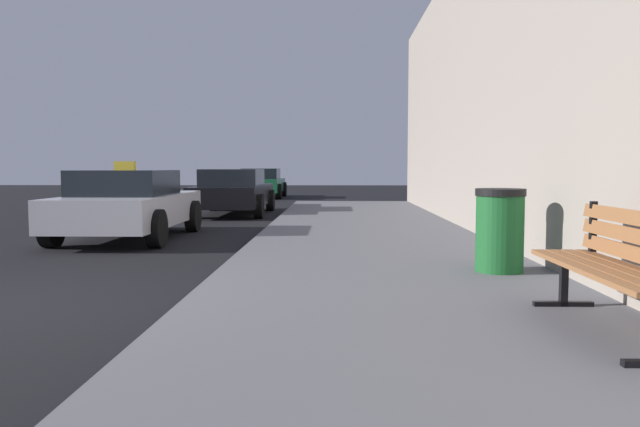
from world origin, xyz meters
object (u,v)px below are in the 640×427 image
(car_silver, at_px, (129,204))
(car_black, at_px, (234,191))
(bench, at_px, (620,260))
(trash_bin, at_px, (500,230))
(car_green, at_px, (262,183))

(car_silver, height_order, car_black, car_silver)
(car_silver, distance_m, car_black, 6.09)
(bench, xyz_separation_m, car_silver, (-5.83, 6.86, -0.02))
(trash_bin, bearing_deg, bench, -85.96)
(bench, relative_size, car_black, 0.41)
(car_silver, xyz_separation_m, car_black, (0.95, 6.01, 0.00))
(car_green, bearing_deg, bench, -76.86)
(bench, relative_size, car_silver, 0.45)
(bench, xyz_separation_m, car_black, (-4.89, 12.87, -0.02))
(trash_bin, bearing_deg, car_silver, 142.72)
(car_silver, relative_size, car_green, 1.00)
(car_silver, height_order, car_green, car_silver)
(bench, relative_size, trash_bin, 1.98)
(bench, bearing_deg, car_black, 110.34)
(car_silver, relative_size, car_black, 0.91)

